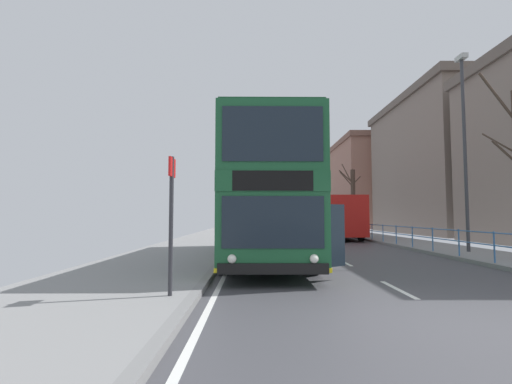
{
  "coord_description": "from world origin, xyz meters",
  "views": [
    {
      "loc": [
        -3.17,
        -5.65,
        1.6
      ],
      "look_at": [
        -3.08,
        7.1,
        2.44
      ],
      "focal_mm": 26.07,
      "sensor_mm": 36.0,
      "label": 1
    }
  ],
  "objects": [
    {
      "name": "ground",
      "position": [
        -0.72,
        -0.0,
        0.04
      ],
      "size": [
        15.8,
        140.0,
        0.2
      ],
      "color": "#434348"
    },
    {
      "name": "double_decker_bus_main",
      "position": [
        -2.76,
        7.91,
        2.29
      ],
      "size": [
        3.33,
        10.8,
        4.36
      ],
      "color": "#19512D",
      "rests_on": "ground"
    },
    {
      "name": "background_bus_far_lane",
      "position": [
        2.73,
        22.03,
        1.61
      ],
      "size": [
        2.82,
        10.08,
        2.94
      ],
      "color": "red",
      "rests_on": "ground"
    },
    {
      "name": "pedestrian_railing_far_kerb",
      "position": [
        4.45,
        11.19,
        0.81
      ],
      "size": [
        0.05,
        30.41,
        0.99
      ],
      "color": "#386BA8",
      "rests_on": "ground"
    },
    {
      "name": "bus_stop_sign_near",
      "position": [
        -4.71,
        1.32,
        1.73
      ],
      "size": [
        0.08,
        0.44,
        2.58
      ],
      "color": "#2D2D33",
      "rests_on": "ground"
    },
    {
      "name": "street_lamp_far_side",
      "position": [
        5.78,
        9.85,
        4.95
      ],
      "size": [
        0.28,
        0.6,
        8.38
      ],
      "color": "#38383D",
      "rests_on": "ground"
    },
    {
      "name": "bare_tree_far_01",
      "position": [
        6.32,
        29.69,
        3.3
      ],
      "size": [
        2.36,
        1.95,
        6.45
      ],
      "color": "#423328",
      "rests_on": "ground"
    },
    {
      "name": "background_building_00",
      "position": [
        17.49,
        29.9,
        6.6
      ],
      "size": [
        13.59,
        17.58,
        13.15
      ],
      "color": "slate",
      "rests_on": "ground"
    },
    {
      "name": "background_building_01",
      "position": [
        13.99,
        47.53,
        6.26
      ],
      "size": [
        10.15,
        14.56,
        12.46
      ],
      "color": "#936656",
      "rests_on": "ground"
    }
  ]
}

